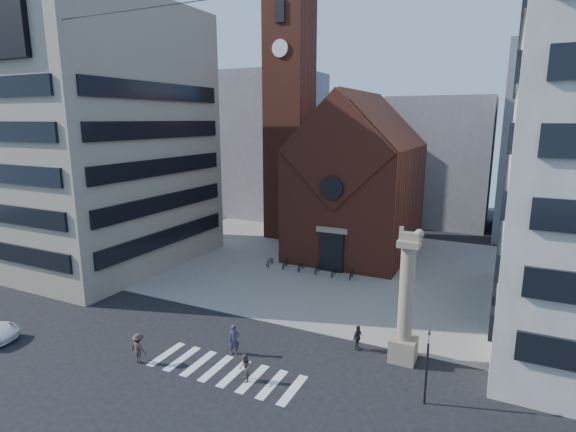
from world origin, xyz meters
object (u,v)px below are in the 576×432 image
object	(u,v)px
pedestrian_1	(245,368)
scooter_0	(270,261)
pedestrian_2	(358,338)
traffic_light	(427,365)
pedestrian_0	(234,340)
lion_column	(406,309)

from	to	relation	value
pedestrian_1	scooter_0	xyz separation A→B (m)	(-8.58, 19.14, -0.30)
pedestrian_1	pedestrian_2	world-z (taller)	pedestrian_2
traffic_light	pedestrian_0	size ratio (longest dim) A/B	2.18
lion_column	pedestrian_2	bearing A→B (deg)	180.00
pedestrian_2	pedestrian_1	bearing A→B (deg)	157.45
scooter_0	lion_column	bearing A→B (deg)	-43.97
lion_column	pedestrian_2	distance (m)	3.97
traffic_light	scooter_0	size ratio (longest dim) A/B	2.35
pedestrian_1	scooter_0	distance (m)	20.98
lion_column	pedestrian_0	bearing A→B (deg)	-158.22
traffic_light	pedestrian_1	size ratio (longest dim) A/B	2.59
lion_column	scooter_0	distance (m)	20.95
pedestrian_0	pedestrian_1	distance (m)	3.29
pedestrian_2	scooter_0	distance (m)	18.48
pedestrian_0	pedestrian_2	bearing A→B (deg)	-1.06
lion_column	scooter_0	world-z (taller)	lion_column
traffic_light	pedestrian_1	distance (m)	10.18
pedestrian_1	pedestrian_2	xyz separation A→B (m)	(4.80, 6.41, 0.02)
scooter_0	pedestrian_2	bearing A→B (deg)	-49.68
pedestrian_0	pedestrian_1	xyz separation A→B (m)	(2.25, -2.39, -0.16)
pedestrian_1	pedestrian_0	bearing A→B (deg)	-172.16
pedestrian_2	traffic_light	bearing A→B (deg)	-114.45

